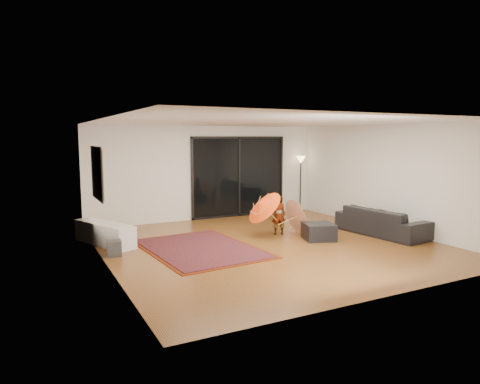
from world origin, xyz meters
TOP-DOWN VIEW (x-y plane):
  - floor at (0.00, 0.00)m, footprint 7.00×7.00m
  - ceiling at (0.00, 0.00)m, footprint 7.00×7.00m
  - wall_back at (0.00, 3.50)m, footprint 7.00×0.00m
  - wall_front at (0.00, -3.50)m, footprint 7.00×0.00m
  - wall_left at (-3.50, 0.00)m, footprint 0.00×7.00m
  - wall_right at (3.50, 0.00)m, footprint 0.00×7.00m
  - sliding_door at (1.00, 3.47)m, footprint 3.06×0.07m
  - painting at (-3.46, 1.00)m, footprint 0.04×1.28m
  - media_console at (-3.25, 1.69)m, footprint 1.08×1.79m
  - speaker at (-3.25, 0.64)m, footprint 0.30×0.30m
  - persian_rug at (-1.51, 0.37)m, footprint 2.38×3.17m
  - sofa at (2.95, -0.40)m, footprint 1.11×2.34m
  - ottoman at (1.26, -0.12)m, footprint 0.85×0.85m
  - floor_lamp at (3.10, 3.25)m, footprint 0.31×0.31m
  - child at (0.72, 0.77)m, footprint 0.41×0.32m
  - parasol_orange at (0.17, 0.72)m, footprint 0.77×0.94m
  - parasol_white at (1.32, 0.62)m, footprint 0.53×0.90m

SIDE VIEW (x-z plane):
  - floor at x=0.00m, z-range 0.00..0.00m
  - persian_rug at x=-1.51m, z-range 0.00..0.02m
  - speaker at x=-3.25m, z-range 0.00..0.31m
  - ottoman at x=1.26m, z-range 0.00..0.38m
  - media_console at x=-3.25m, z-range 0.00..0.49m
  - sofa at x=2.95m, z-range 0.00..0.66m
  - child at x=0.72m, z-range 0.00..0.97m
  - parasol_white at x=1.32m, z-range 0.05..0.96m
  - parasol_orange at x=0.17m, z-range 0.28..1.19m
  - sliding_door at x=1.00m, z-range 0.00..2.40m
  - wall_back at x=0.00m, z-range -2.15..4.85m
  - wall_front at x=0.00m, z-range -2.15..4.85m
  - wall_left at x=-3.50m, z-range -2.15..4.85m
  - wall_right at x=3.50m, z-range -2.15..4.85m
  - floor_lamp at x=3.10m, z-range 0.52..2.30m
  - painting at x=-3.46m, z-range 1.11..2.19m
  - ceiling at x=0.00m, z-range 2.70..2.70m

